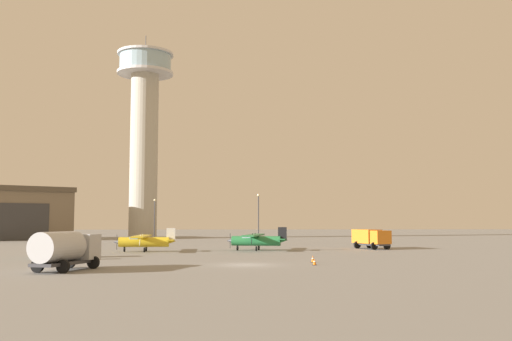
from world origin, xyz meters
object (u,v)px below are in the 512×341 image
object	(u,v)px
truck_box_orange	(371,238)
light_post_west	(155,216)
truck_fuel_tanker_silver	(65,249)
traffic_cone_near_right	(313,259)
light_post_east	(258,214)
airplane_green	(257,240)
traffic_cone_near_left	(315,262)
control_tower	(144,125)
truck_flatbed_teal	(54,246)
airplane_yellow	(145,241)

from	to	relation	value
truck_box_orange	light_post_west	world-z (taller)	light_post_west
truck_fuel_tanker_silver	traffic_cone_near_right	distance (m)	21.75
truck_box_orange	light_post_east	size ratio (longest dim) A/B	0.78
airplane_green	traffic_cone_near_right	bearing A→B (deg)	112.04
traffic_cone_near_left	traffic_cone_near_right	bearing A→B (deg)	83.62
light_post_east	traffic_cone_near_right	world-z (taller)	light_post_east
control_tower	traffic_cone_near_left	size ratio (longest dim) A/B	81.21
truck_box_orange	light_post_west	distance (m)	42.75
truck_flatbed_teal	traffic_cone_near_left	bearing A→B (deg)	-133.38
truck_flatbed_teal	traffic_cone_near_left	xyz separation A→B (m)	(24.85, -9.92, -0.96)
control_tower	traffic_cone_near_right	bearing A→B (deg)	-70.77
airplane_green	traffic_cone_near_right	distance (m)	21.63
airplane_green	light_post_east	bearing A→B (deg)	-82.51
control_tower	light_post_east	world-z (taller)	control_tower
light_post_west	truck_box_orange	bearing A→B (deg)	-40.68
truck_box_orange	truck_fuel_tanker_silver	bearing A→B (deg)	-66.20
traffic_cone_near_right	traffic_cone_near_left	bearing A→B (deg)	-96.38
airplane_yellow	truck_box_orange	distance (m)	30.09
truck_flatbed_teal	truck_fuel_tanker_silver	xyz separation A→B (m)	(4.95, -14.49, 0.45)
truck_flatbed_teal	light_post_east	world-z (taller)	light_post_east
traffic_cone_near_left	traffic_cone_near_right	xyz separation A→B (m)	(0.36, 3.22, 0.05)
truck_box_orange	control_tower	bearing A→B (deg)	-164.08
airplane_green	truck_flatbed_teal	xyz separation A→B (m)	(-21.31, -14.54, -0.16)
airplane_yellow	traffic_cone_near_left	distance (m)	28.36
truck_fuel_tanker_silver	traffic_cone_near_left	distance (m)	20.47
light_post_east	traffic_cone_near_left	xyz separation A→B (m)	(2.15, -43.77, -4.62)
control_tower	traffic_cone_near_left	world-z (taller)	control_tower
airplane_yellow	traffic_cone_near_left	bearing A→B (deg)	126.85
control_tower	traffic_cone_near_right	size ratio (longest dim) A/B	68.97
airplane_green	truck_fuel_tanker_silver	bearing A→B (deg)	72.22
truck_box_orange	light_post_east	bearing A→B (deg)	-159.81
airplane_green	truck_flatbed_teal	size ratio (longest dim) A/B	1.56
traffic_cone_near_left	control_tower	bearing A→B (deg)	108.24
light_post_east	traffic_cone_near_right	size ratio (longest dim) A/B	12.54
airplane_green	airplane_yellow	world-z (taller)	airplane_green
traffic_cone_near_right	light_post_west	bearing A→B (deg)	111.48
control_tower	light_post_west	distance (m)	29.49
traffic_cone_near_left	airplane_green	bearing A→B (deg)	98.25
control_tower	airplane_green	bearing A→B (deg)	-67.41
light_post_east	traffic_cone_near_right	distance (m)	40.88
airplane_yellow	light_post_east	size ratio (longest dim) A/B	1.20
control_tower	truck_box_orange	xyz separation A→B (m)	(37.34, -48.84, -23.20)
light_post_west	truck_fuel_tanker_silver	bearing A→B (deg)	-89.69
airplane_green	light_post_east	size ratio (longest dim) A/B	1.25
airplane_green	airplane_yellow	size ratio (longest dim) A/B	1.04
control_tower	truck_fuel_tanker_silver	distance (m)	84.53
truck_flatbed_teal	traffic_cone_near_right	distance (m)	26.10
airplane_green	truck_fuel_tanker_silver	size ratio (longest dim) A/B	1.49
airplane_yellow	truck_fuel_tanker_silver	xyz separation A→B (m)	(-2.41, -26.87, 0.34)
airplane_yellow	light_post_west	size ratio (longest dim) A/B	1.26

